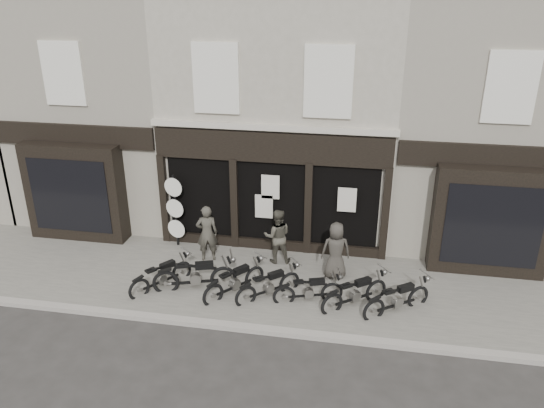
% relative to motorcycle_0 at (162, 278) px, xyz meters
% --- Properties ---
extents(ground_plane, '(90.00, 90.00, 0.00)m').
position_rel_motorcycle_0_xyz_m(ground_plane, '(2.58, -0.14, -0.38)').
color(ground_plane, '#2D2B28').
rests_on(ground_plane, ground).
extents(pavement, '(30.00, 4.20, 0.12)m').
position_rel_motorcycle_0_xyz_m(pavement, '(2.58, 0.76, -0.32)').
color(pavement, '#615D55').
rests_on(pavement, ground_plane).
extents(kerb, '(30.00, 0.25, 0.13)m').
position_rel_motorcycle_0_xyz_m(kerb, '(2.58, -1.39, -0.32)').
color(kerb, gray).
rests_on(kerb, ground_plane).
extents(central_building, '(7.30, 6.22, 8.34)m').
position_rel_motorcycle_0_xyz_m(central_building, '(2.58, 5.81, 3.70)').
color(central_building, '#AEA495').
rests_on(central_building, ground).
extents(neighbour_left, '(5.60, 6.73, 8.34)m').
position_rel_motorcycle_0_xyz_m(neighbour_left, '(-3.77, 5.75, 3.66)').
color(neighbour_left, gray).
rests_on(neighbour_left, ground).
extents(neighbour_right, '(5.60, 6.73, 8.34)m').
position_rel_motorcycle_0_xyz_m(neighbour_right, '(8.93, 5.75, 3.66)').
color(neighbour_right, gray).
rests_on(neighbour_right, ground).
extents(motorcycle_0, '(1.39, 1.73, 0.96)m').
position_rel_motorcycle_0_xyz_m(motorcycle_0, '(0.00, 0.00, 0.00)').
color(motorcycle_0, black).
rests_on(motorcycle_0, ground).
extents(motorcycle_1, '(2.21, 1.05, 1.10)m').
position_rel_motorcycle_0_xyz_m(motorcycle_1, '(0.96, 0.08, 0.06)').
color(motorcycle_1, black).
rests_on(motorcycle_1, ground).
extents(motorcycle_2, '(1.48, 1.74, 0.99)m').
position_rel_motorcycle_0_xyz_m(motorcycle_2, '(2.07, 0.07, 0.01)').
color(motorcycle_2, black).
rests_on(motorcycle_2, ground).
extents(motorcycle_3, '(1.64, 1.49, 0.96)m').
position_rel_motorcycle_0_xyz_m(motorcycle_3, '(3.01, 0.06, -0.00)').
color(motorcycle_3, black).
rests_on(motorcycle_3, ground).
extents(motorcycle_4, '(1.83, 0.84, 0.91)m').
position_rel_motorcycle_0_xyz_m(motorcycle_4, '(4.10, 0.03, -0.02)').
color(motorcycle_4, black).
rests_on(motorcycle_4, ground).
extents(motorcycle_5, '(1.75, 1.47, 0.99)m').
position_rel_motorcycle_0_xyz_m(motorcycle_5, '(5.31, 0.06, 0.01)').
color(motorcycle_5, black).
rests_on(motorcycle_5, ground).
extents(motorcycle_6, '(1.78, 1.41, 0.99)m').
position_rel_motorcycle_0_xyz_m(motorcycle_6, '(6.38, -0.04, 0.01)').
color(motorcycle_6, black).
rests_on(motorcycle_6, ground).
extents(man_left, '(0.74, 0.59, 1.76)m').
position_rel_motorcycle_0_xyz_m(man_left, '(0.82, 1.72, 0.62)').
color(man_left, '#403D35').
rests_on(man_left, pavement).
extents(man_centre, '(0.93, 0.79, 1.69)m').
position_rel_motorcycle_0_xyz_m(man_centre, '(2.91, 1.98, 0.58)').
color(man_centre, '#48453A').
rests_on(man_centre, pavement).
extents(man_right, '(0.91, 0.68, 1.68)m').
position_rel_motorcycle_0_xyz_m(man_right, '(4.68, 1.39, 0.58)').
color(man_right, '#393530').
rests_on(man_right, pavement).
extents(advert_sign_post, '(0.61, 0.39, 2.50)m').
position_rel_motorcycle_0_xyz_m(advert_sign_post, '(-0.42, 2.46, 0.84)').
color(advert_sign_post, black).
rests_on(advert_sign_post, ground).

